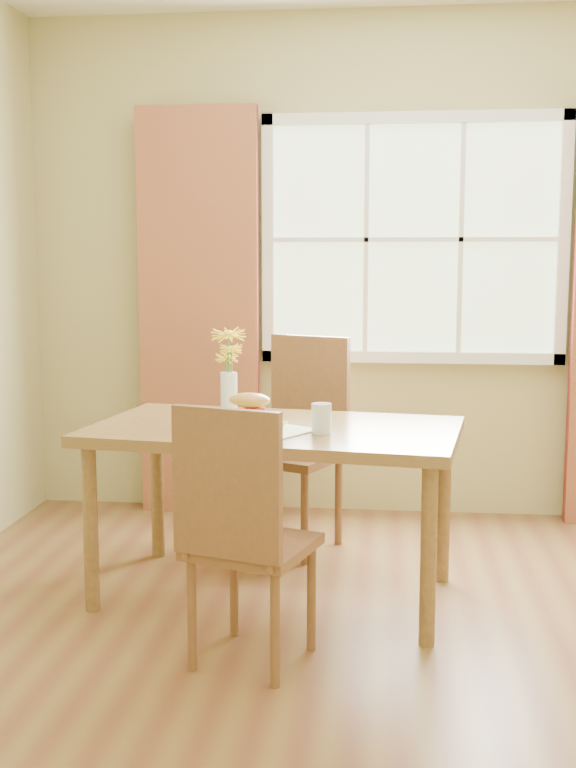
% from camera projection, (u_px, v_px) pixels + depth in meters
% --- Properties ---
extents(room, '(4.24, 3.84, 2.74)m').
position_uv_depth(room, '(429.00, 274.00, 2.97)').
color(room, brown).
rests_on(room, ground).
extents(window, '(1.62, 0.06, 1.32)m').
position_uv_depth(window, '(413.00, 240.00, 4.79)').
color(window, '#A6BE90').
rests_on(window, room).
extents(curtain_left, '(0.65, 0.08, 2.20)m').
position_uv_depth(curtain_left, '(199.00, 314.00, 4.88)').
color(curtain_left, maroon).
rests_on(curtain_left, room).
extents(dining_table, '(1.58, 1.03, 0.72)m').
position_uv_depth(dining_table, '(275.00, 444.00, 3.68)').
color(dining_table, brown).
rests_on(dining_table, room).
extents(chair_near, '(0.48, 0.48, 0.93)m').
position_uv_depth(chair_near, '(242.00, 526.00, 3.02)').
color(chair_near, brown).
rests_on(chair_near, room).
extents(chair_far, '(0.56, 0.56, 1.02)m').
position_uv_depth(chair_far, '(300.00, 432.00, 4.38)').
color(chair_far, brown).
rests_on(chair_far, room).
extents(placemat, '(0.56, 0.52, 0.01)m').
position_uv_depth(placemat, '(251.00, 429.00, 3.58)').
color(placemat, beige).
rests_on(placemat, dining_table).
extents(plate, '(0.34, 0.34, 0.01)m').
position_uv_depth(plate, '(243.00, 428.00, 3.55)').
color(plate, '#B3E038').
rests_on(plate, placemat).
extents(croissant_sandwich, '(0.18, 0.13, 0.13)m').
position_uv_depth(croissant_sandwich, '(249.00, 409.00, 3.59)').
color(croissant_sandwich, gold).
rests_on(croissant_sandwich, plate).
extents(water_glass, '(0.08, 0.08, 0.12)m').
position_uv_depth(water_glass, '(321.00, 419.00, 3.50)').
color(water_glass, silver).
rests_on(water_glass, dining_table).
extents(flower_vase, '(0.15, 0.15, 0.38)m').
position_uv_depth(flower_vase, '(229.00, 362.00, 3.91)').
color(flower_vase, silver).
rests_on(flower_vase, dining_table).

